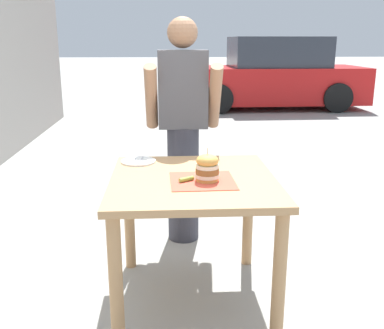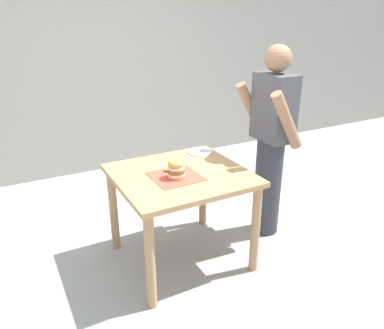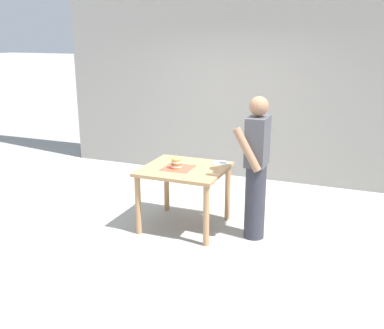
{
  "view_description": "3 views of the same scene",
  "coord_description": "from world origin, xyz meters",
  "px_view_note": "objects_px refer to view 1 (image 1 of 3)",
  "views": [
    {
      "loc": [
        -0.15,
        -2.43,
        1.53
      ],
      "look_at": [
        0.0,
        0.1,
        0.83
      ],
      "focal_mm": 42.0,
      "sensor_mm": 36.0,
      "label": 1
    },
    {
      "loc": [
        2.36,
        -1.17,
        1.9
      ],
      "look_at": [
        0.0,
        0.1,
        0.83
      ],
      "focal_mm": 35.0,
      "sensor_mm": 36.0,
      "label": 2
    },
    {
      "loc": [
        4.85,
        2.03,
        2.36
      ],
      "look_at": [
        0.0,
        0.1,
        0.83
      ],
      "focal_mm": 42.0,
      "sensor_mm": 36.0,
      "label": 3
    }
  ],
  "objects_px": {
    "sandwich": "(207,168)",
    "side_plate_with_forks": "(138,161)",
    "pickle_spear": "(186,179)",
    "diner_across_table": "(183,129)",
    "parked_car_near_curb": "(272,76)",
    "patio_table": "(193,199)"
  },
  "relations": [
    {
      "from": "patio_table",
      "to": "side_plate_with_forks",
      "type": "height_order",
      "value": "side_plate_with_forks"
    },
    {
      "from": "diner_across_table",
      "to": "sandwich",
      "type": "bearing_deg",
      "value": -84.37
    },
    {
      "from": "patio_table",
      "to": "parked_car_near_curb",
      "type": "distance_m",
      "value": 8.26
    },
    {
      "from": "sandwich",
      "to": "diner_across_table",
      "type": "distance_m",
      "value": 0.96
    },
    {
      "from": "patio_table",
      "to": "sandwich",
      "type": "relative_size",
      "value": 5.31
    },
    {
      "from": "patio_table",
      "to": "diner_across_table",
      "type": "distance_m",
      "value": 0.92
    },
    {
      "from": "sandwich",
      "to": "parked_car_near_curb",
      "type": "height_order",
      "value": "parked_car_near_curb"
    },
    {
      "from": "sandwich",
      "to": "side_plate_with_forks",
      "type": "distance_m",
      "value": 0.59
    },
    {
      "from": "side_plate_with_forks",
      "to": "parked_car_near_curb",
      "type": "bearing_deg",
      "value": 70.85
    },
    {
      "from": "sandwich",
      "to": "side_plate_with_forks",
      "type": "relative_size",
      "value": 0.85
    },
    {
      "from": "pickle_spear",
      "to": "diner_across_table",
      "type": "xyz_separation_m",
      "value": [
        0.02,
        0.96,
        0.09
      ]
    },
    {
      "from": "sandwich",
      "to": "pickle_spear",
      "type": "height_order",
      "value": "sandwich"
    },
    {
      "from": "patio_table",
      "to": "side_plate_with_forks",
      "type": "xyz_separation_m",
      "value": [
        -0.33,
        0.35,
        0.13
      ]
    },
    {
      "from": "patio_table",
      "to": "diner_across_table",
      "type": "height_order",
      "value": "diner_across_table"
    },
    {
      "from": "parked_car_near_curb",
      "to": "sandwich",
      "type": "bearing_deg",
      "value": -105.57
    },
    {
      "from": "sandwich",
      "to": "diner_across_table",
      "type": "height_order",
      "value": "diner_across_table"
    },
    {
      "from": "diner_across_table",
      "to": "parked_car_near_curb",
      "type": "distance_m",
      "value": 7.42
    },
    {
      "from": "sandwich",
      "to": "side_plate_with_forks",
      "type": "height_order",
      "value": "sandwich"
    },
    {
      "from": "parked_car_near_curb",
      "to": "diner_across_table",
      "type": "bearing_deg",
      "value": -108.27
    },
    {
      "from": "patio_table",
      "to": "parked_car_near_curb",
      "type": "height_order",
      "value": "parked_car_near_curb"
    },
    {
      "from": "pickle_spear",
      "to": "sandwich",
      "type": "bearing_deg",
      "value": 2.66
    },
    {
      "from": "pickle_spear",
      "to": "diner_across_table",
      "type": "distance_m",
      "value": 0.97
    }
  ]
}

